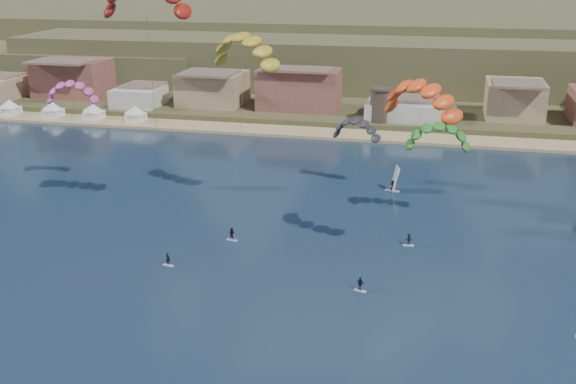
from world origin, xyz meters
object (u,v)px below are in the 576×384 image
at_px(kitesurfer_green, 438,133).
at_px(windsurfer, 393,183).
at_px(kitesurfer_orange, 422,93).
at_px(kitesurfer_yellow, 245,46).
at_px(watchtower, 380,105).

bearing_deg(kitesurfer_green, windsurfer, 118.54).
height_order(kitesurfer_orange, windsurfer, kitesurfer_orange).
xyz_separation_m(kitesurfer_yellow, windsurfer, (24.11, 14.09, -26.29)).
xyz_separation_m(watchtower, kitesurfer_green, (15.00, -62.31, 8.60)).
xyz_separation_m(watchtower, kitesurfer_yellow, (-16.66, -62.52, 21.42)).
relative_size(watchtower, kitesurfer_orange, 0.31).
bearing_deg(windsurfer, watchtower, 98.75).
xyz_separation_m(watchtower, windsurfer, (7.45, -48.43, -4.86)).
distance_m(watchtower, windsurfer, 49.24).
bearing_deg(kitesurfer_green, watchtower, 103.53).
distance_m(watchtower, kitesurfer_yellow, 68.16).
bearing_deg(windsurfer, kitesurfer_yellow, -149.70).
relative_size(watchtower, kitesurfer_green, 0.45).
bearing_deg(kitesurfer_yellow, watchtower, 75.08).
bearing_deg(watchtower, kitesurfer_green, -76.47).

